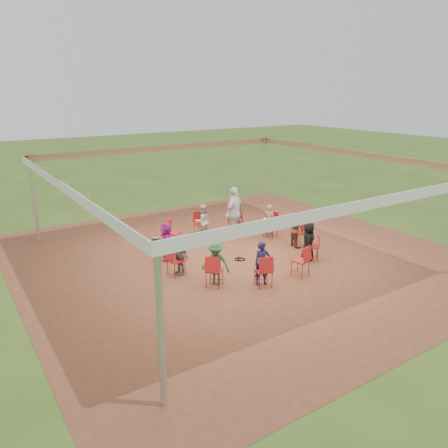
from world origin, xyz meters
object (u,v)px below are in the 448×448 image
person_seated_6 (262,263)px  laptop (267,223)px  chair_4 (163,246)px  standing_person (235,213)px  chair_1 (235,221)px  chair_2 (201,224)px  chair_6 (214,271)px  person_seated_4 (179,254)px  person_seated_3 (166,241)px  chair_10 (299,233)px  chair_9 (312,246)px  person_seated_8 (296,229)px  person_seated_7 (308,241)px  chair_7 (264,271)px  person_seated_1 (236,218)px  chair_0 (271,224)px  cable_coil (240,259)px  chair_5 (176,261)px  person_seated_2 (202,221)px  chair_8 (300,261)px  person_seated_0 (269,221)px  person_seated_5 (216,263)px

person_seated_6 → laptop: person_seated_6 is taller
chair_4 → standing_person: 3.08m
chair_1 → laptop: chair_1 is taller
chair_2 → chair_6: (-1.83, -3.85, 0.00)m
chair_6 → person_seated_4: 1.30m
chair_1 → person_seated_3: bearing=50.4°
chair_10 → standing_person: (-1.42, 1.81, 0.50)m
laptop → chair_9: bearing=152.9°
chair_1 → chair_4: same height
person_seated_6 → laptop: size_ratio=2.90×
chair_6 → person_seated_8: (3.99, 1.15, 0.16)m
person_seated_6 → person_seated_8: 3.36m
person_seated_7 → chair_1: bearing=47.8°
chair_7 → chair_9: (2.44, 0.67, 0.00)m
chair_10 → person_seated_1: bearing=35.1°
chair_10 → standing_person: bearing=47.1°
chair_0 → chair_2: 2.53m
chair_9 → cable_coil: bearing=98.4°
chair_5 → chair_6: bearing=16.4°
person_seated_2 → person_seated_8: bearing=130.9°
chair_2 → chair_6: same height
chair_6 → person_seated_2: 4.15m
chair_8 → person_seated_1: size_ratio=0.74×
chair_2 → chair_5: 3.54m
chair_8 → person_seated_3: (-2.63, 3.21, 0.16)m
person_seated_7 → laptop: 2.32m
person_seated_8 → chair_4: bearing=81.6°
laptop → person_seated_1: bearing=9.2°
person_seated_0 → person_seated_3: (-4.04, 0.06, 0.00)m
chair_8 → person_seated_8: (1.57, 1.91, 0.16)m
person_seated_1 → chair_1: bearing=-90.0°
person_seated_7 → person_seated_8: (0.54, 1.13, 0.00)m
chair_5 → person_seated_8: size_ratio=0.74×
standing_person → person_seated_0: bearing=130.3°
chair_10 → person_seated_6: (-2.97, -1.75, 0.16)m
chair_7 → person_seated_7: person_seated_7 is taller
person_seated_3 → person_seated_2: bearing=147.3°
chair_9 → person_seated_5: 3.45m
person_seated_4 → laptop: size_ratio=2.90×
person_seated_0 → chair_5: bearing=81.6°
chair_8 → person_seated_5: size_ratio=0.74×
chair_4 → person_seated_7: bearing=82.0°
chair_9 → chair_10: (0.57, 1.19, 0.00)m
person_seated_1 → person_seated_5: 4.40m
chair_8 → person_seated_4: size_ratio=0.74×
person_seated_6 → chair_1: bearing=81.6°
person_seated_1 → person_seated_7: bearing=130.9°
chair_2 → person_seated_2: size_ratio=0.74×
chair_9 → person_seated_1: 3.45m
laptop → chair_8: bearing=134.0°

